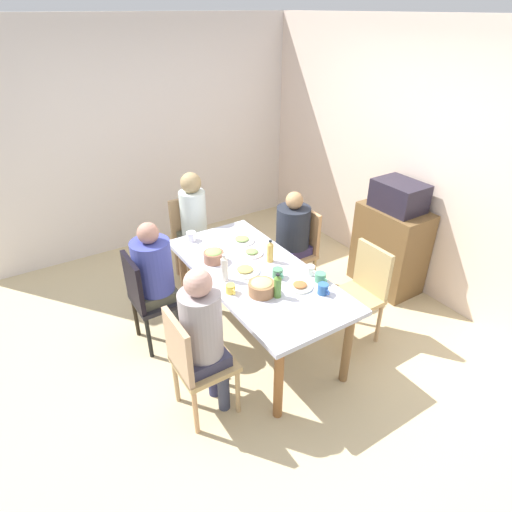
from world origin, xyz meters
TOP-DOWN VIEW (x-y plane):
  - ground_plane at (0.00, 0.00)m, footprint 5.65×5.65m
  - wall_back at (0.00, 1.96)m, footprint 4.95×0.12m
  - wall_left at (-2.41, 0.00)m, footprint 0.12×4.04m
  - dining_table at (0.00, 0.00)m, footprint 1.82×0.86m
  - chair_0 at (-1.29, 0.00)m, footprint 0.40×0.40m
  - person_0 at (-1.20, 0.00)m, footprint 0.30×0.30m
  - chair_1 at (-0.46, -0.81)m, footprint 0.40×0.40m
  - person_1 at (-0.46, -0.72)m, footprint 0.33×0.33m
  - chair_2 at (-0.46, 0.81)m, footprint 0.40×0.40m
  - person_2 at (-0.46, 0.72)m, footprint 0.34×0.34m
  - chair_3 at (0.46, 0.81)m, footprint 0.40×0.40m
  - chair_4 at (0.46, -0.81)m, footprint 0.40×0.40m
  - person_4 at (0.46, -0.72)m, footprint 0.30×0.30m
  - plate_0 at (-0.04, -0.08)m, footprint 0.25×0.25m
  - plate_1 at (-0.27, 0.12)m, footprint 0.20×0.20m
  - plate_2 at (0.38, 0.17)m, footprint 0.20×0.20m
  - plate_3 at (-0.52, 0.17)m, footprint 0.24×0.24m
  - bowl_0 at (0.29, -0.13)m, footprint 0.21×0.21m
  - bowl_1 at (-0.33, -0.22)m, footprint 0.18×0.18m
  - cup_0 at (0.17, 0.10)m, footprint 0.12×0.09m
  - cup_1 at (0.55, 0.26)m, footprint 0.12×0.08m
  - cup_2 at (-0.80, -0.22)m, footprint 0.13×0.09m
  - cup_3 at (0.15, -0.33)m, footprint 0.11×0.07m
  - cup_4 at (0.28, 0.35)m, footprint 0.12×0.08m
  - cup_5 at (0.40, 0.36)m, footprint 0.12×0.09m
  - bottle_0 at (-0.07, 0.19)m, footprint 0.06×0.06m
  - bottle_1 at (-0.03, -0.28)m, footprint 0.06×0.06m
  - bottle_2 at (0.39, -0.05)m, footprint 0.06×0.06m
  - side_cabinet at (0.01, 1.66)m, footprint 0.70×0.44m
  - microwave at (0.01, 1.66)m, footprint 0.48×0.36m

SIDE VIEW (x-z plane):
  - ground_plane at x=0.00m, z-range 0.00..0.00m
  - side_cabinet at x=0.01m, z-range 0.00..0.90m
  - chair_0 at x=-1.29m, z-range 0.06..0.96m
  - chair_1 at x=-0.46m, z-range 0.06..0.96m
  - chair_2 at x=-0.46m, z-range 0.06..0.96m
  - chair_3 at x=0.46m, z-range 0.06..0.96m
  - chair_4 at x=0.46m, z-range 0.06..0.96m
  - dining_table at x=0.00m, z-range 0.28..1.00m
  - person_2 at x=-0.46m, z-range 0.12..1.25m
  - person_1 at x=-0.46m, z-range 0.12..1.30m
  - person_4 at x=0.46m, z-range 0.11..1.34m
  - person_0 at x=-1.20m, z-range 0.12..1.34m
  - plate_1 at x=-0.27m, z-range 0.72..0.76m
  - plate_2 at x=0.38m, z-range 0.72..0.76m
  - plate_0 at x=-0.04m, z-range 0.72..0.76m
  - plate_3 at x=-0.52m, z-range 0.72..0.76m
  - cup_3 at x=0.15m, z-range 0.72..0.80m
  - cup_5 at x=0.40m, z-range 0.72..0.80m
  - cup_4 at x=0.28m, z-range 0.72..0.80m
  - cup_0 at x=0.17m, z-range 0.72..0.80m
  - cup_2 at x=-0.80m, z-range 0.72..0.81m
  - cup_1 at x=0.55m, z-range 0.72..0.81m
  - bowl_1 at x=-0.33m, z-range 0.72..0.84m
  - bowl_0 at x=0.29m, z-range 0.73..0.84m
  - bottle_2 at x=0.39m, z-range 0.72..0.92m
  - bottle_0 at x=-0.07m, z-range 0.72..0.93m
  - bottle_1 at x=-0.03m, z-range 0.72..0.96m
  - microwave at x=0.01m, z-range 0.90..1.18m
  - wall_back at x=0.00m, z-range 0.00..2.60m
  - wall_left at x=-2.41m, z-range 0.00..2.60m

